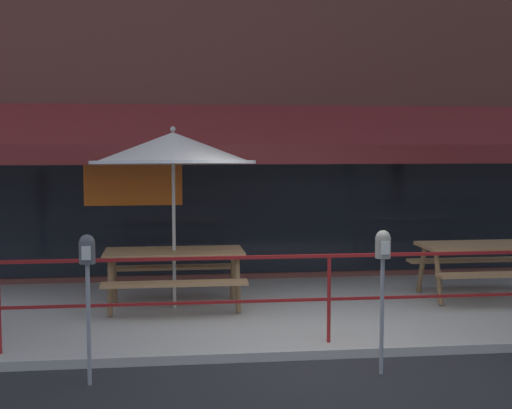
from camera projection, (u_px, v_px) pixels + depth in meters
name	position (u px, v px, depth m)	size (l,w,h in m)	color
ground_plane	(335.00, 359.00, 7.46)	(120.00, 120.00, 0.00)	#232326
patio_deck	(300.00, 310.00, 9.43)	(15.00, 4.00, 0.10)	#ADA89E
restaurant_building	(275.00, 31.00, 11.29)	(15.00, 1.60, 8.12)	brown
patio_railing	(329.00, 279.00, 7.68)	(13.84, 0.04, 0.97)	maroon
picnic_table_left	(174.00, 262.00, 9.29)	(1.80, 1.42, 0.76)	#997047
picnic_table_centre	(485.00, 255.00, 9.91)	(1.80, 1.42, 0.76)	#997047
patio_umbrella_left	(173.00, 149.00, 9.19)	(2.14, 2.14, 2.38)	#B7B2A8
parking_meter_near	(87.00, 264.00, 6.58)	(0.15, 0.16, 1.42)	gray
parking_meter_far	(383.00, 258.00, 6.89)	(0.15, 0.16, 1.42)	gray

